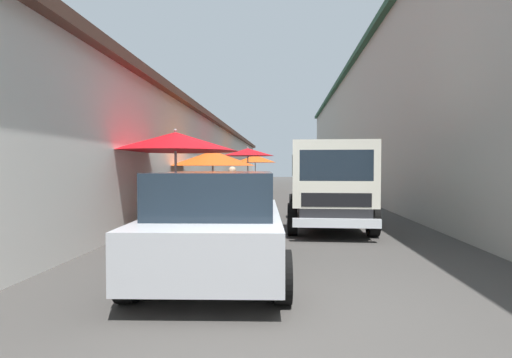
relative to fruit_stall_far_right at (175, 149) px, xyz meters
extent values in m
plane|color=#3D3A38|center=(8.49, -2.57, -1.93)|extent=(90.00, 90.00, 0.00)
cube|color=silver|center=(10.74, 4.49, -0.09)|extent=(49.50, 7.00, 3.70)
cube|color=#4C3328|center=(10.74, 4.49, 1.88)|extent=(49.80, 7.50, 0.24)
cube|color=#A39E93|center=(10.74, -9.63, 1.54)|extent=(49.50, 7.00, 6.95)
cube|color=#284C38|center=(10.74, -9.63, 5.14)|extent=(49.80, 7.50, 0.24)
cylinder|color=#9E9EA3|center=(0.00, 0.00, -0.77)|extent=(0.06, 0.06, 2.32)
cone|color=red|center=(0.00, 0.00, 0.17)|extent=(2.89, 2.89, 0.44)
sphere|color=#9E9EA3|center=(0.00, 0.00, 0.43)|extent=(0.07, 0.07, 0.07)
cube|color=#9E7547|center=(-0.01, 0.03, -1.52)|extent=(0.84, 0.58, 0.83)
sphere|color=orange|center=(0.04, 0.06, -1.06)|extent=(0.09, 0.09, 0.09)
sphere|color=orange|center=(0.13, -0.07, -1.06)|extent=(0.09, 0.09, 0.09)
sphere|color=orange|center=(-0.01, -0.04, -1.06)|extent=(0.09, 0.09, 0.09)
sphere|color=orange|center=(-0.24, -0.02, -1.01)|extent=(0.09, 0.09, 0.09)
sphere|color=orange|center=(0.26, 0.17, -1.06)|extent=(0.09, 0.09, 0.09)
sphere|color=orange|center=(0.15, -0.04, -1.06)|extent=(0.09, 0.09, 0.09)
cylinder|color=#9E9EA3|center=(3.76, -0.18, -0.91)|extent=(0.06, 0.06, 2.06)
cone|color=#D84C14|center=(3.76, -0.18, -0.12)|extent=(2.77, 2.77, 0.49)
sphere|color=#9E9EA3|center=(3.76, -0.18, 0.16)|extent=(0.07, 0.07, 0.07)
cube|color=brown|center=(3.95, -0.08, -1.55)|extent=(0.90, 0.74, 0.78)
sphere|color=orange|center=(3.75, 0.08, -1.11)|extent=(0.09, 0.09, 0.09)
sphere|color=orange|center=(3.81, 0.10, -1.11)|extent=(0.09, 0.09, 0.09)
sphere|color=orange|center=(3.73, -0.27, -1.11)|extent=(0.09, 0.09, 0.09)
sphere|color=orange|center=(3.71, -0.25, -1.11)|extent=(0.09, 0.09, 0.09)
sphere|color=orange|center=(4.23, 0.03, -1.11)|extent=(0.09, 0.09, 0.09)
cylinder|color=#9E9EA3|center=(14.86, -0.75, -0.80)|extent=(0.06, 0.06, 2.27)
cone|color=#D84C14|center=(14.86, -0.75, 0.10)|extent=(2.50, 2.50, 0.46)
sphere|color=#9E9EA3|center=(14.86, -0.75, 0.37)|extent=(0.07, 0.07, 0.07)
cube|color=brown|center=(14.83, -0.78, -1.52)|extent=(0.81, 0.61, 0.83)
sphere|color=orange|center=(14.79, -0.97, -1.06)|extent=(0.09, 0.09, 0.09)
sphere|color=orange|center=(14.73, -0.94, -1.06)|extent=(0.09, 0.09, 0.09)
sphere|color=orange|center=(14.71, -0.62, -1.06)|extent=(0.09, 0.09, 0.09)
sphere|color=orange|center=(15.02, -0.81, -1.06)|extent=(0.09, 0.09, 0.09)
cylinder|color=#9E9EA3|center=(8.44, -0.89, -0.76)|extent=(0.06, 0.06, 2.35)
cone|color=red|center=(8.44, -0.89, 0.25)|extent=(2.31, 2.31, 0.33)
sphere|color=#9E9EA3|center=(8.44, -0.89, 0.46)|extent=(0.07, 0.07, 0.07)
cube|color=brown|center=(8.20, -0.64, -1.57)|extent=(0.75, 0.59, 0.72)
sphere|color=orange|center=(8.22, -0.49, -1.17)|extent=(0.09, 0.09, 0.09)
sphere|color=orange|center=(8.16, -0.66, -1.17)|extent=(0.09, 0.09, 0.09)
sphere|color=orange|center=(8.16, -0.65, -1.17)|extent=(0.09, 0.09, 0.09)
sphere|color=orange|center=(8.25, -0.54, -1.17)|extent=(0.09, 0.09, 0.09)
sphere|color=orange|center=(8.14, -0.72, -1.12)|extent=(0.09, 0.09, 0.09)
cube|color=#ADAFB5|center=(-3.25, -1.54, -1.36)|extent=(3.98, 1.91, 0.64)
cube|color=#19232D|center=(-3.40, -1.55, -0.76)|extent=(2.41, 1.63, 0.56)
cube|color=black|center=(-1.35, -1.45, -1.58)|extent=(0.18, 1.65, 0.20)
cube|color=silver|center=(-1.35, -0.86, -1.30)|extent=(0.07, 0.24, 0.14)
cube|color=silver|center=(-1.30, -2.03, -1.30)|extent=(0.07, 0.24, 0.14)
cylinder|color=black|center=(-1.97, -0.62, -1.63)|extent=(0.61, 0.23, 0.60)
cylinder|color=black|center=(-1.89, -2.34, -1.63)|extent=(0.61, 0.23, 0.60)
cylinder|color=black|center=(-4.62, -0.75, -1.63)|extent=(0.61, 0.23, 0.60)
cylinder|color=black|center=(-4.54, -2.47, -1.63)|extent=(0.61, 0.23, 0.60)
cube|color=black|center=(1.51, -3.59, -1.43)|extent=(4.84, 1.59, 0.36)
cube|color=beige|center=(-0.12, -3.55, -0.55)|extent=(1.58, 1.79, 1.40)
cube|color=#19232D|center=(-0.86, -3.54, -0.38)|extent=(0.10, 1.47, 0.63)
cube|color=#19232D|center=(-0.12, -3.55, -0.38)|extent=(1.09, 1.80, 0.45)
cube|color=black|center=(-0.87, -3.54, -1.07)|extent=(0.10, 1.40, 0.28)
cube|color=silver|center=(-0.95, -3.53, -1.53)|extent=(0.16, 1.75, 0.18)
cube|color=gray|center=(2.31, -4.44, -1.00)|extent=(3.16, 0.14, 0.50)
cube|color=gray|center=(2.35, -2.79, -1.00)|extent=(3.16, 0.14, 0.50)
cube|color=gray|center=(3.88, -3.65, -1.00)|extent=(0.10, 1.65, 0.50)
cylinder|color=black|center=(-0.14, -4.43, -1.57)|extent=(0.73, 0.24, 0.72)
cylinder|color=black|center=(-0.10, -2.68, -1.57)|extent=(0.73, 0.24, 0.72)
cylinder|color=black|center=(2.93, -4.51, -1.57)|extent=(0.73, 0.24, 0.72)
cylinder|color=black|center=(2.97, -2.76, -1.57)|extent=(0.73, 0.24, 0.72)
cylinder|color=navy|center=(6.87, -3.21, -1.56)|extent=(0.14, 0.14, 0.75)
cylinder|color=navy|center=(6.86, -3.06, -1.56)|extent=(0.14, 0.14, 0.75)
cube|color=#B73333|center=(6.86, -3.13, -0.90)|extent=(0.23, 0.45, 0.56)
sphere|color=tan|center=(6.86, -3.13, -0.52)|extent=(0.21, 0.21, 0.21)
cylinder|color=#B73333|center=(6.88, -3.40, -0.87)|extent=(0.08, 0.08, 0.51)
cylinder|color=#B73333|center=(6.84, -2.87, -0.87)|extent=(0.08, 0.08, 0.51)
cylinder|color=#232328|center=(1.90, -1.02, -1.55)|extent=(0.14, 0.14, 0.76)
cylinder|color=#232328|center=(2.04, -1.08, -1.55)|extent=(0.14, 0.14, 0.76)
cube|color=white|center=(1.97, -1.05, -0.89)|extent=(0.49, 0.36, 0.57)
sphere|color=tan|center=(1.97, -1.05, -0.50)|extent=(0.21, 0.21, 0.21)
cylinder|color=white|center=(1.72, -0.94, -0.86)|extent=(0.08, 0.08, 0.51)
cylinder|color=white|center=(2.22, -1.16, -0.86)|extent=(0.08, 0.08, 0.51)
camera|label=1|loc=(-8.88, -2.49, -0.42)|focal=27.64mm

